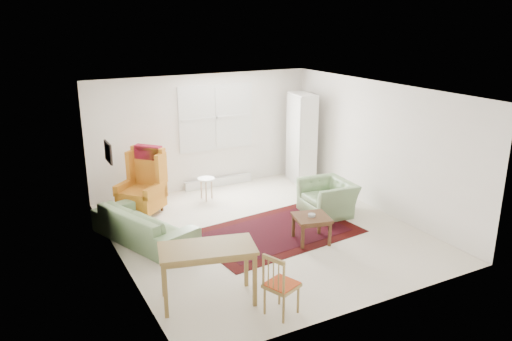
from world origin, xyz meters
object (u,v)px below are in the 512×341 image
stool (206,189)px  coffee_table (311,229)px  armchair (328,194)px  desk (208,274)px  wingback_chair (140,182)px  sofa (143,218)px  desk_chair (282,284)px  cabinet (302,139)px

stool → coffee_table: bearing=-73.9°
armchair → desk: 3.71m
coffee_table → desk: size_ratio=0.45×
wingback_chair → desk: wingback_chair is taller
sofa → desk_chair: 3.12m
stool → desk: desk is taller
stool → desk: 3.90m
stool → desk_chair: size_ratio=0.55×
desk_chair → desk: bearing=23.4°
wingback_chair → stool: wingback_chair is taller
sofa → cabinet: bearing=-91.2°
coffee_table → desk: desk is taller
coffee_table → cabinet: cabinet is taller
cabinet → desk_chair: bearing=-115.9°
sofa → wingback_chair: bearing=-34.4°
armchair → stool: 2.53m
stool → cabinet: bearing=2.0°
armchair → cabinet: cabinet is taller
armchair → sofa: bearing=-93.5°
wingback_chair → armchair: bearing=21.1°
stool → wingback_chair: bearing=-174.1°
cabinet → wingback_chair: bearing=-167.0°
stool → cabinet: 2.51m
armchair → stool: size_ratio=2.09×
coffee_table → desk_chair: desk_chair is taller
armchair → coffee_table: armchair is taller
desk → desk_chair: 1.01m
wingback_chair → cabinet: cabinet is taller
desk → wingback_chair: bearing=89.0°
armchair → wingback_chair: (-3.18, 1.66, 0.26)m
stool → desk_chair: 4.39m
sofa → desk_chair: (0.94, -2.97, 0.02)m
wingback_chair → cabinet: 3.81m
wingback_chair → desk: 3.47m
desk_chair → sofa: bearing=-3.6°
sofa → desk_chair: bearing=177.0°
sofa → desk: 2.27m
desk → stool: bearing=67.9°
cabinet → desk: (-3.84, -3.69, -0.62)m
sofa → desk_chair: desk_chair is taller
coffee_table → desk_chair: (-1.54, -1.61, 0.20)m
cabinet → desk_chair: size_ratio=2.36×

